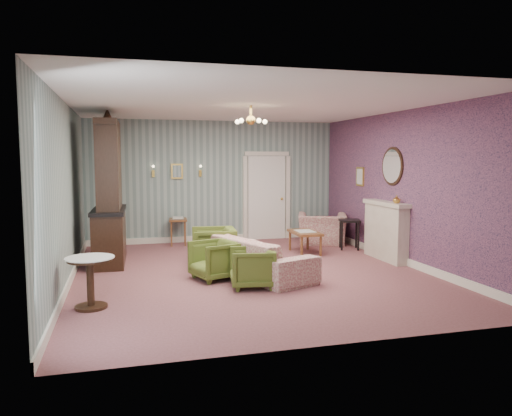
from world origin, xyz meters
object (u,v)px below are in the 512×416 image
object	(u,v)px
olive_chair_b	(215,258)
olive_chair_c	(214,245)
wingback_chair	(322,224)
dresser	(108,188)
olive_chair_a	(252,266)
side_table_black	(349,234)
coffee_table	(305,242)
sofa_chintz	(257,250)
fireplace	(386,231)
pedestal_table	(90,282)

from	to	relation	value
olive_chair_b	olive_chair_c	bearing A→B (deg)	152.47
wingback_chair	dresser	distance (m)	4.94
olive_chair_a	side_table_black	size ratio (longest dim) A/B	1.02
olive_chair_a	dresser	xyz separation A→B (m)	(-2.18, 2.47, 1.10)
coffee_table	sofa_chintz	bearing A→B (deg)	-132.26
fireplace	side_table_black	distance (m)	1.23
coffee_table	olive_chair_a	bearing A→B (deg)	-126.80
pedestal_table	olive_chair_c	bearing A→B (deg)	46.32
fireplace	pedestal_table	size ratio (longest dim) A/B	1.99
wingback_chair	coffee_table	distance (m)	1.28
fireplace	side_table_black	world-z (taller)	fireplace
olive_chair_a	side_table_black	bearing A→B (deg)	140.47
olive_chair_c	side_table_black	world-z (taller)	olive_chair_c
olive_chair_a	olive_chair_c	bearing A→B (deg)	-160.53
dresser	fireplace	distance (m)	5.45
olive_chair_b	fireplace	xyz separation A→B (m)	(3.55, 0.68, 0.23)
olive_chair_c	sofa_chintz	size ratio (longest dim) A/B	0.35
wingback_chair	olive_chair_b	bearing A→B (deg)	62.88
olive_chair_b	fireplace	world-z (taller)	fireplace
olive_chair_c	coffee_table	distance (m)	2.21
sofa_chintz	dresser	world-z (taller)	dresser
olive_chair_b	sofa_chintz	world-z (taller)	sofa_chintz
wingback_chair	pedestal_table	xyz separation A→B (m)	(-4.94, -3.85, -0.13)
fireplace	coffee_table	size ratio (longest dim) A/B	1.52
side_table_black	fireplace	bearing A→B (deg)	-79.98
coffee_table	dresser	bearing A→B (deg)	178.77
wingback_chair	coffee_table	bearing A→B (deg)	72.03
wingback_chair	sofa_chintz	bearing A→B (deg)	70.15
fireplace	olive_chair_c	bearing A→B (deg)	174.57
wingback_chair	fireplace	xyz separation A→B (m)	(0.51, -2.01, 0.10)
sofa_chintz	olive_chair_a	bearing A→B (deg)	137.76
wingback_chair	olive_chair_a	bearing A→B (deg)	73.80
olive_chair_a	sofa_chintz	xyz separation A→B (m)	(0.28, 0.73, 0.10)
olive_chair_b	coffee_table	bearing A→B (deg)	109.08
olive_chair_a	pedestal_table	world-z (taller)	pedestal_table
sofa_chintz	wingback_chair	size ratio (longest dim) A/B	2.07
wingback_chair	pedestal_table	size ratio (longest dim) A/B	1.56
side_table_black	coffee_table	bearing A→B (deg)	-172.32
side_table_black	sofa_chintz	bearing A→B (deg)	-145.28
olive_chair_c	side_table_black	size ratio (longest dim) A/B	1.20
olive_chair_b	wingback_chair	size ratio (longest dim) A/B	0.65
olive_chair_a	side_table_black	xyz separation A→B (m)	(2.88, 2.53, -0.01)
fireplace	pedestal_table	distance (m)	5.76
olive_chair_a	coffee_table	bearing A→B (deg)	152.35
coffee_table	fireplace	bearing A→B (deg)	-38.56
sofa_chintz	coffee_table	world-z (taller)	sofa_chintz
olive_chair_a	fireplace	xyz separation A→B (m)	(3.09, 1.34, 0.24)
fireplace	sofa_chintz	bearing A→B (deg)	-167.74
olive_chair_c	coffee_table	xyz separation A→B (m)	(2.09, 0.72, -0.16)
olive_chair_b	wingback_chair	distance (m)	4.07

